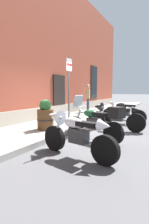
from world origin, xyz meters
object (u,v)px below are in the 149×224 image
Objects in this scene: barrel_planter at (45,116)px; motorcycle_black_sport at (113,115)px; motorcycle_green_touring at (96,122)px; pedestrian_tan_coat at (88,97)px; motorcycle_black_naked at (123,112)px; motorcycle_white_sport at (74,132)px; parking_sign at (69,83)px.

motorcycle_black_sport is at bearing -47.38° from barrel_planter.
pedestrian_tan_coat is at bearing 25.82° from motorcycle_green_touring.
motorcycle_black_sport reaches higher than motorcycle_black_naked.
motorcycle_black_naked is at bearing -0.45° from motorcycle_green_touring.
pedestrian_tan_coat is at bearing 51.10° from motorcycle_black_naked.
motorcycle_green_touring is (1.57, 0.09, -0.00)m from motorcycle_white_sport.
motorcycle_black_sport is 2.15× the size of barrel_planter.
motorcycle_black_sport is 4.73m from pedestrian_tan_coat.
motorcycle_white_sport is 4.89m from motorcycle_black_naked.
barrel_planter is at bearing 151.53° from motorcycle_black_naked.
motorcycle_black_sport is 0.88× the size of parking_sign.
parking_sign reaches higher than motorcycle_white_sport.
parking_sign is at bearing 58.80° from motorcycle_green_touring.
motorcycle_green_touring is 1.66m from motorcycle_black_sport.
pedestrian_tan_coat reaches higher than barrel_planter.
motorcycle_white_sport is 2.00× the size of barrel_planter.
parking_sign is (-2.48, 1.42, 1.28)m from motorcycle_black_naked.
barrel_planter is at bearing 132.62° from motorcycle_black_sport.
barrel_planter is (-0.91, 0.41, -1.17)m from parking_sign.
parking_sign is at bearing -24.42° from barrel_planter.
motorcycle_green_touring reaches higher than motorcycle_black_sport.
motorcycle_white_sport is at bearing -179.41° from motorcycle_black_sport.
motorcycle_black_naked is (1.67, 0.03, -0.07)m from motorcycle_black_sport.
barrel_planter is (1.51, 1.90, 0.05)m from motorcycle_white_sport.
barrel_planter is (-3.39, 1.84, 0.12)m from motorcycle_black_naked.
pedestrian_tan_coat is at bearing 35.33° from motorcycle_black_sport.
motorcycle_white_sport is 2.43m from barrel_planter.
parking_sign reaches higher than motorcycle_green_touring.
motorcycle_white_sport reaches higher than motorcycle_black_naked.
barrel_planter is (-5.55, -0.84, -0.50)m from pedestrian_tan_coat.
motorcycle_black_sport reaches higher than motorcycle_white_sport.
motorcycle_green_touring is at bearing -88.00° from barrel_planter.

